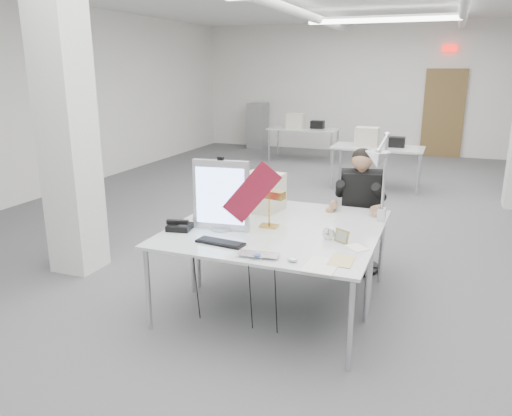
# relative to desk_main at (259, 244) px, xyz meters

# --- Properties ---
(room_shell) EXTENTS (10.04, 14.04, 3.24)m
(room_shell) POSITION_rel_desk_main_xyz_m (0.04, 2.63, 0.95)
(room_shell) COLOR #515153
(room_shell) RESTS_ON ground
(desk_main) EXTENTS (1.80, 0.90, 0.02)m
(desk_main) POSITION_rel_desk_main_xyz_m (0.00, 0.00, 0.00)
(desk_main) COLOR silver
(desk_main) RESTS_ON room_shell
(desk_second) EXTENTS (1.80, 0.90, 0.02)m
(desk_second) POSITION_rel_desk_main_xyz_m (0.00, 0.90, 0.00)
(desk_second) COLOR silver
(desk_second) RESTS_ON room_shell
(bg_desk_a) EXTENTS (1.60, 0.80, 0.02)m
(bg_desk_a) POSITION_rel_desk_main_xyz_m (0.20, 5.50, 0.00)
(bg_desk_a) COLOR silver
(bg_desk_a) RESTS_ON room_shell
(bg_desk_b) EXTENTS (1.60, 0.80, 0.02)m
(bg_desk_b) POSITION_rel_desk_main_xyz_m (-1.80, 7.70, 0.00)
(bg_desk_b) COLOR silver
(bg_desk_b) RESTS_ON room_shell
(filing_cabinet) EXTENTS (0.45, 0.55, 1.20)m
(filing_cabinet) POSITION_rel_desk_main_xyz_m (-3.50, 9.15, -0.14)
(filing_cabinet) COLOR gray
(filing_cabinet) RESTS_ON room_shell
(office_chair) EXTENTS (0.59, 0.59, 1.02)m
(office_chair) POSITION_rel_desk_main_xyz_m (0.56, 1.54, -0.23)
(office_chair) COLOR black
(office_chair) RESTS_ON room_shell
(seated_person) EXTENTS (0.65, 0.75, 0.98)m
(seated_person) POSITION_rel_desk_main_xyz_m (0.56, 1.49, 0.16)
(seated_person) COLOR black
(seated_person) RESTS_ON office_chair
(monitor) EXTENTS (0.50, 0.11, 0.62)m
(monitor) POSITION_rel_desk_main_xyz_m (-0.43, 0.20, 0.32)
(monitor) COLOR silver
(monitor) RESTS_ON desk_main
(pennant) EXTENTS (0.49, 0.15, 0.54)m
(pennant) POSITION_rel_desk_main_xyz_m (-0.13, 0.17, 0.38)
(pennant) COLOR maroon
(pennant) RESTS_ON monitor
(keyboard) EXTENTS (0.42, 0.18, 0.02)m
(keyboard) POSITION_rel_desk_main_xyz_m (-0.29, -0.14, 0.02)
(keyboard) COLOR black
(keyboard) RESTS_ON desk_main
(laptop) EXTENTS (0.33, 0.23, 0.02)m
(laptop) POSITION_rel_desk_main_xyz_m (0.11, -0.34, 0.02)
(laptop) COLOR silver
(laptop) RESTS_ON desk_main
(mouse) EXTENTS (0.09, 0.07, 0.03)m
(mouse) POSITION_rel_desk_main_xyz_m (0.38, -0.31, 0.03)
(mouse) COLOR silver
(mouse) RESTS_ON desk_main
(bankers_lamp) EXTENTS (0.33, 0.18, 0.36)m
(bankers_lamp) POSITION_rel_desk_main_xyz_m (-0.06, 0.42, 0.19)
(bankers_lamp) COLOR gold
(bankers_lamp) RESTS_ON desk_main
(desk_phone) EXTENTS (0.23, 0.22, 0.05)m
(desk_phone) POSITION_rel_desk_main_xyz_m (-0.77, 0.06, 0.04)
(desk_phone) COLOR black
(desk_phone) RESTS_ON desk_main
(picture_frame_left) EXTENTS (0.14, 0.07, 0.11)m
(picture_frame_left) POSITION_rel_desk_main_xyz_m (-0.72, 0.33, 0.07)
(picture_frame_left) COLOR olive
(picture_frame_left) RESTS_ON desk_main
(picture_frame_right) EXTENTS (0.14, 0.10, 0.11)m
(picture_frame_right) POSITION_rel_desk_main_xyz_m (0.63, 0.24, 0.07)
(picture_frame_right) COLOR olive
(picture_frame_right) RESTS_ON desk_main
(desk_clock) EXTENTS (0.11, 0.06, 0.10)m
(desk_clock) POSITION_rel_desk_main_xyz_m (0.51, 0.28, 0.06)
(desk_clock) COLOR #B9BABE
(desk_clock) RESTS_ON desk_main
(paper_stack_a) EXTENTS (0.24, 0.33, 0.01)m
(paper_stack_a) POSITION_rel_desk_main_xyz_m (0.60, -0.30, 0.02)
(paper_stack_a) COLOR white
(paper_stack_a) RESTS_ON desk_main
(paper_stack_b) EXTENTS (0.18, 0.24, 0.01)m
(paper_stack_b) POSITION_rel_desk_main_xyz_m (0.71, -0.17, 0.02)
(paper_stack_b) COLOR #DEC684
(paper_stack_b) RESTS_ON desk_main
(paper_stack_c) EXTENTS (0.21, 0.21, 0.01)m
(paper_stack_c) POSITION_rel_desk_main_xyz_m (0.77, 0.16, 0.02)
(paper_stack_c) COLOR white
(paper_stack_c) RESTS_ON desk_main
(beige_monitor) EXTENTS (0.43, 0.41, 0.36)m
(beige_monitor) POSITION_rel_desk_main_xyz_m (-0.33, 0.92, 0.19)
(beige_monitor) COLOR beige
(beige_monitor) RESTS_ON desk_second
(architect_lamp) EXTENTS (0.49, 0.76, 0.93)m
(architect_lamp) POSITION_rel_desk_main_xyz_m (0.85, 0.73, 0.48)
(architect_lamp) COLOR silver
(architect_lamp) RESTS_ON desk_second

